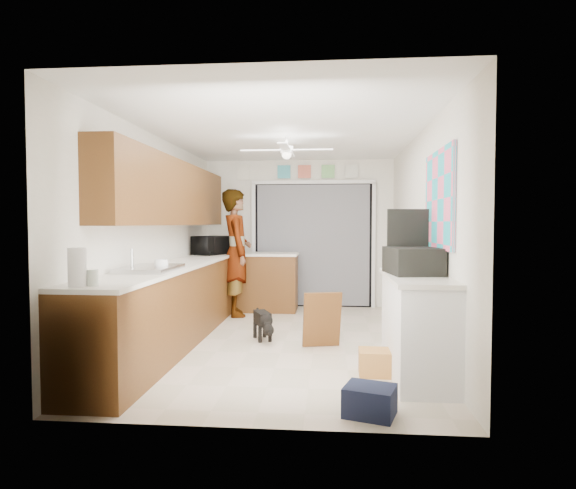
{
  "coord_description": "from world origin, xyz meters",
  "views": [
    {
      "loc": [
        0.54,
        -5.74,
        1.42
      ],
      "look_at": [
        0.0,
        0.4,
        1.15
      ],
      "focal_mm": 30.0,
      "sensor_mm": 36.0,
      "label": 1
    }
  ],
  "objects": [
    {
      "name": "floor",
      "position": [
        0.0,
        0.0,
        0.0
      ],
      "size": [
        5.0,
        5.0,
        0.0
      ],
      "primitive_type": "plane",
      "color": "beige",
      "rests_on": "ground"
    },
    {
      "name": "ceiling",
      "position": [
        0.0,
        0.0,
        2.5
      ],
      "size": [
        5.0,
        5.0,
        0.0
      ],
      "primitive_type": "plane",
      "rotation": [
        3.14,
        0.0,
        0.0
      ],
      "color": "white",
      "rests_on": "ground"
    },
    {
      "name": "wall_back",
      "position": [
        0.0,
        2.5,
        1.25
      ],
      "size": [
        3.2,
        0.0,
        3.2
      ],
      "primitive_type": "plane",
      "rotation": [
        1.57,
        0.0,
        0.0
      ],
      "color": "white",
      "rests_on": "ground"
    },
    {
      "name": "wall_front",
      "position": [
        0.0,
        -2.5,
        1.25
      ],
      "size": [
        3.2,
        0.0,
        3.2
      ],
      "primitive_type": "plane",
      "rotation": [
        -1.57,
        0.0,
        0.0
      ],
      "color": "white",
      "rests_on": "ground"
    },
    {
      "name": "wall_left",
      "position": [
        -1.6,
        0.0,
        1.25
      ],
      "size": [
        0.0,
        5.0,
        5.0
      ],
      "primitive_type": "plane",
      "rotation": [
        1.57,
        0.0,
        1.57
      ],
      "color": "white",
      "rests_on": "ground"
    },
    {
      "name": "wall_right",
      "position": [
        1.6,
        0.0,
        1.25
      ],
      "size": [
        0.0,
        5.0,
        5.0
      ],
      "primitive_type": "plane",
      "rotation": [
        1.57,
        0.0,
        -1.57
      ],
      "color": "white",
      "rests_on": "ground"
    },
    {
      "name": "left_base_cabinets",
      "position": [
        -1.3,
        0.0,
        0.45
      ],
      "size": [
        0.6,
        4.8,
        0.9
      ],
      "primitive_type": "cube",
      "color": "brown",
      "rests_on": "floor"
    },
    {
      "name": "left_countertop",
      "position": [
        -1.29,
        0.0,
        0.92
      ],
      "size": [
        0.62,
        4.8,
        0.04
      ],
      "primitive_type": "cube",
      "color": "white",
      "rests_on": "left_base_cabinets"
    },
    {
      "name": "upper_cabinets",
      "position": [
        -1.44,
        0.2,
        1.8
      ],
      "size": [
        0.32,
        4.0,
        0.8
      ],
      "primitive_type": "cube",
      "color": "brown",
      "rests_on": "wall_left"
    },
    {
      "name": "sink_basin",
      "position": [
        -1.29,
        -1.0,
        0.95
      ],
      "size": [
        0.5,
        0.76,
        0.06
      ],
      "primitive_type": "cube",
      "color": "silver",
      "rests_on": "left_countertop"
    },
    {
      "name": "faucet",
      "position": [
        -1.48,
        -1.0,
        1.05
      ],
      "size": [
        0.03,
        0.03,
        0.22
      ],
      "primitive_type": "cylinder",
      "color": "silver",
      "rests_on": "left_countertop"
    },
    {
      "name": "peninsula_base",
      "position": [
        -0.5,
        2.0,
        0.45
      ],
      "size": [
        1.0,
        0.6,
        0.9
      ],
      "primitive_type": "cube",
      "color": "brown",
      "rests_on": "floor"
    },
    {
      "name": "peninsula_top",
      "position": [
        -0.5,
        2.0,
        0.92
      ],
      "size": [
        1.04,
        0.64,
        0.04
      ],
      "primitive_type": "cube",
      "color": "white",
      "rests_on": "peninsula_base"
    },
    {
      "name": "back_opening_recess",
      "position": [
        0.25,
        2.47,
        1.05
      ],
      "size": [
        2.0,
        0.06,
        2.1
      ],
      "primitive_type": "cube",
      "color": "black",
      "rests_on": "wall_back"
    },
    {
      "name": "curtain_panel",
      "position": [
        0.25,
        2.43,
        1.05
      ],
      "size": [
        1.9,
        0.03,
        2.05
      ],
      "primitive_type": "cube",
      "color": "gray",
      "rests_on": "wall_back"
    },
    {
      "name": "door_trim_left",
      "position": [
        -0.77,
        2.44,
        1.05
      ],
      "size": [
        0.06,
        0.04,
        2.1
      ],
      "primitive_type": "cube",
      "color": "white",
      "rests_on": "wall_back"
    },
    {
      "name": "door_trim_right",
      "position": [
        1.27,
        2.44,
        1.05
      ],
      "size": [
        0.06,
        0.04,
        2.1
      ],
      "primitive_type": "cube",
      "color": "white",
      "rests_on": "wall_back"
    },
    {
      "name": "door_trim_head",
      "position": [
        0.25,
        2.44,
        2.12
      ],
      "size": [
        2.1,
        0.04,
        0.06
      ],
      "primitive_type": "cube",
      "color": "white",
      "rests_on": "wall_back"
    },
    {
      "name": "header_frame_1",
      "position": [
        -0.25,
        2.47,
        2.3
      ],
      "size": [
        0.22,
        0.02,
        0.22
      ],
      "primitive_type": "cube",
      "color": "#45A9B9",
      "rests_on": "wall_back"
    },
    {
      "name": "header_frame_2",
      "position": [
        0.1,
        2.47,
        2.3
      ],
      "size": [
        0.22,
        0.02,
        0.22
      ],
      "primitive_type": "cube",
      "color": "#D56650",
      "rests_on": "wall_back"
    },
    {
      "name": "header_frame_3",
      "position": [
        0.5,
        2.47,
        2.3
      ],
      "size": [
        0.22,
        0.02,
        0.22
      ],
      "primitive_type": "cube",
      "color": "#78C26F",
      "rests_on": "wall_back"
    },
    {
      "name": "header_frame_4",
      "position": [
        0.9,
        2.47,
        2.3
      ],
      "size": [
        0.22,
        0.02,
        0.22
      ],
      "primitive_type": "cube",
      "color": "silver",
      "rests_on": "wall_back"
    },
    {
      "name": "route66_sign",
      "position": [
        -0.95,
        2.47,
        2.3
      ],
      "size": [
        0.22,
        0.02,
        0.26
      ],
      "primitive_type": "cube",
      "color": "silver",
      "rests_on": "wall_back"
    },
    {
      "name": "right_counter_base",
      "position": [
        1.35,
        -1.2,
        0.45
      ],
      "size": [
        0.5,
        1.4,
        0.9
      ],
      "primitive_type": "cube",
      "color": "white",
      "rests_on": "floor"
    },
    {
      "name": "right_counter_top",
      "position": [
        1.34,
        -1.2,
        0.92
      ],
      "size": [
        0.54,
        1.44,
        0.04
      ],
      "primitive_type": "cube",
      "color": "white",
      "rests_on": "right_counter_base"
    },
    {
      "name": "abstract_painting",
      "position": [
        1.58,
        -1.0,
        1.65
      ],
      "size": [
        0.03,
        1.15,
        0.95
      ],
      "primitive_type": "cube",
      "color": "#F75B83",
      "rests_on": "wall_right"
    },
    {
      "name": "ceiling_fan",
      "position": [
        0.0,
        0.2,
        2.32
      ],
      "size": [
        1.14,
        1.14,
        0.24
      ],
      "primitive_type": "cube",
      "color": "white",
      "rests_on": "ceiling"
    },
    {
      "name": "microwave",
      "position": [
        -1.29,
        1.49,
        1.08
      ],
      "size": [
        0.54,
        0.62,
        0.29
      ],
      "primitive_type": "imported",
      "rotation": [
        0.0,
        0.0,
        1.14
      ],
      "color": "black",
      "rests_on": "left_countertop"
    },
    {
      "name": "cup",
      "position": [
        -1.19,
        -0.95,
        1.0
      ],
      "size": [
        0.17,
        0.17,
        0.11
      ],
      "primitive_type": "imported",
      "rotation": [
        0.0,
        0.0,
        -0.2
      ],
      "color": "white",
      "rests_on": "left_countertop"
    },
    {
      "name": "jar_b",
      "position": [
        -1.28,
        -2.2,
        1.0
      ],
      "size": [
        0.1,
        0.1,
        0.13
      ],
      "primitive_type": "cylinder",
      "rotation": [
        0.0,
        0.0,
        0.2
      ],
      "color": "silver",
      "rests_on": "left_countertop"
    },
    {
      "name": "paper_towel_roll",
      "position": [
        -1.38,
        -2.25,
        1.09
      ],
      "size": [
        0.18,
        0.18,
        0.3
      ],
      "primitive_type": "cylinder",
      "rotation": [
        0.0,
        0.0,
        0.36
      ],
      "color": "white",
      "rests_on": "left_countertop"
    },
    {
      "name": "suitcase",
      "position": [
        1.32,
        -1.09,
        1.07
      ],
      "size": [
        0.52,
        0.64,
        0.25
      ],
      "primitive_type": "cube",
      "rotation": [
        0.0,
        0.0,
        0.14
      ],
      "color": "black",
      "rests_on": "right_counter_top"
    },
    {
      "name": "suitcase_rim",
      "position": [
        1.32,
        -1.09,
        0.96
      ],
      "size": [
        0.52,
        0.64,
        0.02
      ],
      "primitive_type": "cube",
      "rotation": [
        0.0,
        0.0,
        0.14
      ],
      "color": "yellow",
      "rests_on": "suitcase"
    },
    {
      "name": "suitcase_lid",
      "position": [
        1.32,
        -0.8,
        1.32
      ],
      "size": [
        0.42,
        0.09,
        0.5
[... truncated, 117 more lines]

